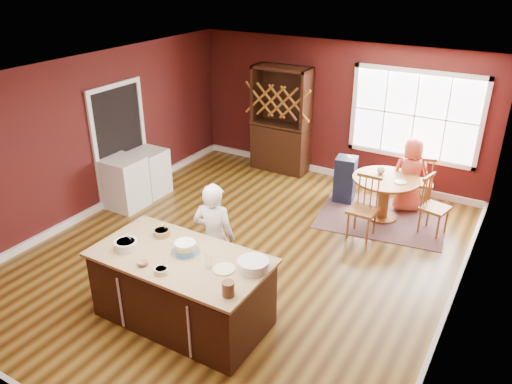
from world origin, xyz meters
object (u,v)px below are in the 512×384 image
(dining_table, at_px, (385,190))
(chair_north, at_px, (421,180))
(chair_east, at_px, (435,206))
(baker, at_px, (214,238))
(high_chair, at_px, (345,178))
(dryer, at_px, (149,172))
(seated_woman, at_px, (410,175))
(toddler, at_px, (351,160))
(kitchen_island, at_px, (183,290))
(chair_south, at_px, (363,208))
(washer, at_px, (125,183))
(hutch, at_px, (281,120))
(layer_cake, at_px, (185,247))

(dining_table, xyz_separation_m, chair_north, (0.41, 0.78, -0.03))
(chair_east, xyz_separation_m, chair_north, (-0.45, 0.86, 0.01))
(baker, relative_size, chair_east, 1.58)
(high_chair, relative_size, dryer, 1.02)
(seated_woman, bearing_deg, chair_east, 109.13)
(toddler, bearing_deg, kitchen_island, -97.44)
(high_chair, distance_m, toddler, 0.38)
(kitchen_island, distance_m, chair_south, 3.28)
(chair_east, xyz_separation_m, washer, (-4.96, -1.82, -0.03))
(washer, bearing_deg, seated_woman, 29.13)
(washer, bearing_deg, dining_table, 24.90)
(baker, bearing_deg, chair_south, -133.02)
(dining_table, distance_m, dryer, 4.29)
(baker, distance_m, chair_east, 3.74)
(toddler, distance_m, hutch, 1.94)
(kitchen_island, xyz_separation_m, seated_woman, (1.57, 4.37, 0.23))
(toddler, height_order, washer, toddler)
(toddler, bearing_deg, seated_woman, 10.10)
(toddler, bearing_deg, chair_east, -14.94)
(washer, bearing_deg, layer_cake, -33.23)
(chair_north, bearing_deg, high_chair, 6.33)
(baker, distance_m, layer_cake, 0.69)
(baker, bearing_deg, chair_east, -141.04)
(layer_cake, relative_size, chair_north, 0.35)
(baker, distance_m, toddler, 3.49)
(chair_north, bearing_deg, kitchen_island, 55.07)
(kitchen_island, relative_size, dryer, 2.47)
(dryer, bearing_deg, seated_woman, 22.33)
(chair_east, bearing_deg, hutch, 84.49)
(kitchen_island, distance_m, washer, 3.41)
(chair_south, bearing_deg, toddler, 120.43)
(baker, bearing_deg, dining_table, -128.33)
(toddler, distance_m, washer, 4.05)
(dryer, bearing_deg, toddler, 25.71)
(high_chair, relative_size, toddler, 3.40)
(toddler, bearing_deg, chair_south, -60.35)
(chair_east, bearing_deg, chair_north, 40.17)
(toddler, relative_size, dryer, 0.30)
(hutch, bearing_deg, dryer, -124.12)
(washer, bearing_deg, hutch, 62.08)
(kitchen_island, distance_m, dryer, 3.81)
(dryer, bearing_deg, chair_east, 13.43)
(kitchen_island, distance_m, dining_table, 4.05)
(layer_cake, distance_m, toddler, 4.13)
(dining_table, bearing_deg, baker, -113.28)
(chair_east, xyz_separation_m, seated_woman, (-0.59, 0.61, 0.18))
(kitchen_island, bearing_deg, washer, 145.35)
(hutch, bearing_deg, chair_south, -36.76)
(chair_east, height_order, chair_north, chair_north)
(baker, height_order, layer_cake, baker)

